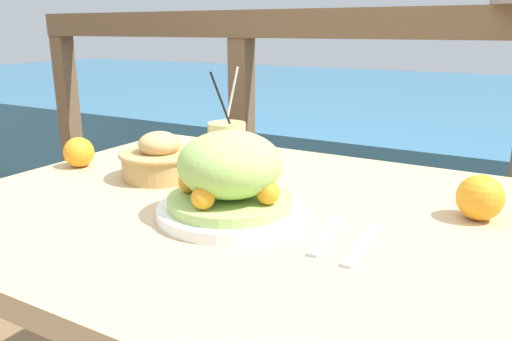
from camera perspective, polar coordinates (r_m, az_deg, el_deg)
The scene contains 10 objects.
patio_table at distance 1.00m, azimuth -1.11°, elevation -8.91°, with size 1.13×0.90×0.75m.
railing_fence at distance 1.61m, azimuth 12.41°, elevation 5.81°, with size 2.80×0.08×1.14m.
sea_backdrop at distance 4.12m, azimuth 22.63°, elevation 3.81°, with size 12.00×4.00×0.60m.
salad_plate at distance 0.88m, azimuth -2.99°, elevation -1.12°, with size 0.26×0.26×0.16m.
drink_glass at distance 1.13m, azimuth -3.34°, elevation 2.39°, with size 0.09×0.09×0.25m.
bread_basket at distance 1.14m, azimuth -10.92°, elevation 1.27°, with size 0.18×0.18×0.11m.
fork at distance 0.83m, azimuth 8.04°, elevation -7.14°, with size 0.04×0.18×0.00m.
knife at distance 0.81m, azimuth 11.96°, elevation -8.08°, with size 0.03×0.18×0.00m.
orange_near_basket at distance 1.29m, azimuth -19.60°, elevation 1.98°, with size 0.07×0.07×0.07m.
orange_near_glass at distance 0.96m, azimuth 24.23°, elevation -2.84°, with size 0.08×0.08×0.08m.
Camera 1 is at (0.47, -0.78, 1.08)m, focal length 35.00 mm.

